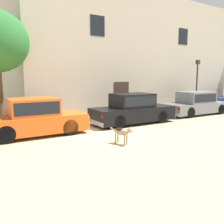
% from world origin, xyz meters
% --- Properties ---
extents(ground_plane, '(80.00, 80.00, 0.00)m').
position_xyz_m(ground_plane, '(0.00, 0.00, 0.00)').
color(ground_plane, tan).
extents(parked_sedan_nearest, '(4.34, 1.90, 1.56)m').
position_xyz_m(parked_sedan_nearest, '(-2.75, 1.49, 0.76)').
color(parked_sedan_nearest, '#D15619').
rests_on(parked_sedan_nearest, ground_plane).
extents(parked_sedan_second, '(4.62, 1.85, 1.56)m').
position_xyz_m(parked_sedan_second, '(2.26, 1.31, 0.76)').
color(parked_sedan_second, black).
rests_on(parked_sedan_second, ground_plane).
extents(parked_sedan_third, '(4.82, 1.98, 1.47)m').
position_xyz_m(parked_sedan_third, '(7.48, 1.44, 0.72)').
color(parked_sedan_third, slate).
rests_on(parked_sedan_third, ground_plane).
extents(apartment_block, '(16.27, 6.52, 7.70)m').
position_xyz_m(apartment_block, '(5.50, 6.74, 3.85)').
color(apartment_block, '#BCB299').
rests_on(apartment_block, ground_plane).
extents(stray_dog_spotted, '(0.43, 0.99, 0.69)m').
position_xyz_m(stray_dog_spotted, '(-0.46, -1.60, 0.46)').
color(stray_dog_spotted, tan).
rests_on(stray_dog_spotted, ground_plane).
extents(street_lamp, '(0.22, 0.22, 3.54)m').
position_xyz_m(street_lamp, '(8.82, 2.50, 2.29)').
color(street_lamp, '#2D2B28').
rests_on(street_lamp, ground_plane).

